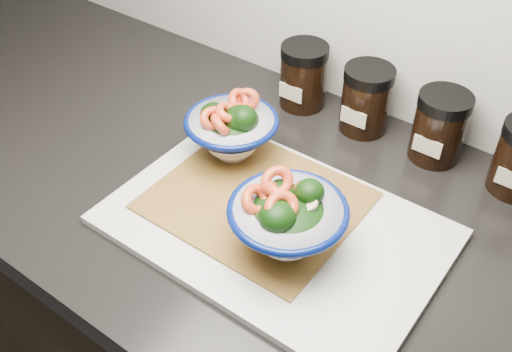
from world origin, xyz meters
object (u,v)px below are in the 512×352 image
Objects in this scene: spice_jar_c at (439,127)px; cutting_board at (275,226)px; spice_jar_b at (366,99)px; bowl_right at (287,219)px; bowl_left at (232,129)px; spice_jar_a at (303,76)px.

cutting_board is at bearing -111.13° from spice_jar_c.
spice_jar_b reaches higher than cutting_board.
bowl_right is 1.37× the size of spice_jar_c.
spice_jar_a is (-0.00, 0.20, -0.01)m from bowl_left.
cutting_board is 0.17m from bowl_left.
spice_jar_c is at bearing 0.00° from spice_jar_b.
cutting_board is 3.98× the size of spice_jar_b.
spice_jar_a is 0.25m from spice_jar_c.
spice_jar_a is at bearing 90.11° from bowl_left.
cutting_board is 2.91× the size of bowl_right.
bowl_left is at bearing -121.21° from spice_jar_b.
bowl_right is 1.37× the size of spice_jar_a.
spice_jar_c is at bearing 0.00° from spice_jar_a.
spice_jar_a and spice_jar_c have the same top height.
cutting_board is at bearing -63.80° from spice_jar_a.
bowl_right is (0.04, -0.03, 0.06)m from cutting_board.
spice_jar_c is at bearing 76.95° from bowl_right.
spice_jar_b is at bearing 180.00° from spice_jar_c.
bowl_right is at bearing -32.15° from bowl_left.
cutting_board is 3.98× the size of spice_jar_a.
spice_jar_b is (-0.02, 0.28, 0.05)m from cutting_board.
bowl_left is at bearing -89.89° from spice_jar_a.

